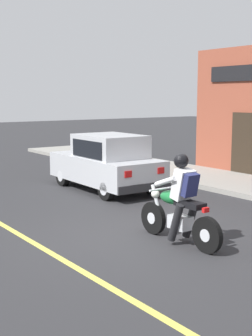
{
  "coord_description": "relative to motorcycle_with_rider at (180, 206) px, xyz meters",
  "views": [
    {
      "loc": [
        -5.21,
        -6.95,
        2.59
      ],
      "look_at": [
        1.14,
        1.79,
        0.95
      ],
      "focal_mm": 50.0,
      "sensor_mm": 36.0,
      "label": 1
    }
  ],
  "objects": [
    {
      "name": "ground_plane",
      "position": [
        -0.32,
        0.96,
        -0.68
      ],
      "size": [
        80.0,
        80.0,
        0.0
      ],
      "primitive_type": "plane",
      "color": "#2B2B2D"
    },
    {
      "name": "car_hatchback",
      "position": [
        1.64,
        4.81,
        0.09
      ],
      "size": [
        1.73,
        3.82,
        1.57
      ],
      "color": "black",
      "rests_on": "ground"
    },
    {
      "name": "motorcycle_with_rider",
      "position": [
        0.0,
        0.0,
        0.0
      ],
      "size": [
        0.56,
        2.02,
        1.62
      ],
      "color": "black",
      "rests_on": "ground"
    },
    {
      "name": "sidewalk_curb",
      "position": [
        5.12,
        3.96,
        -0.61
      ],
      "size": [
        2.6,
        22.0,
        0.14
      ],
      "primitive_type": "cube",
      "color": "gray",
      "rests_on": "ground"
    }
  ]
}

